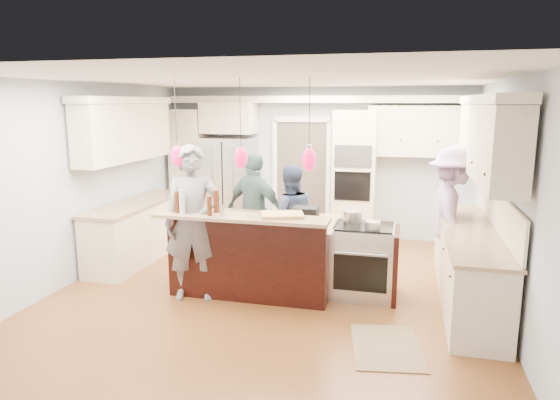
{
  "coord_description": "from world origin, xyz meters",
  "views": [
    {
      "loc": [
        1.59,
        -5.96,
        2.43
      ],
      "look_at": [
        0.0,
        0.35,
        1.15
      ],
      "focal_mm": 32.0,
      "sensor_mm": 36.0,
      "label": 1
    }
  ],
  "objects_px": {
    "kitchen_island": "(257,252)",
    "person_far_left": "(289,219)",
    "refrigerator": "(229,186)",
    "person_bar_end": "(193,223)",
    "island_range": "(365,261)"
  },
  "relations": [
    {
      "from": "refrigerator",
      "to": "person_bar_end",
      "type": "height_order",
      "value": "person_bar_end"
    },
    {
      "from": "refrigerator",
      "to": "person_far_left",
      "type": "bearing_deg",
      "value": -48.84
    },
    {
      "from": "island_range",
      "to": "person_bar_end",
      "type": "relative_size",
      "value": 0.48
    },
    {
      "from": "island_range",
      "to": "person_bar_end",
      "type": "xyz_separation_m",
      "value": [
        -2.06,
        -0.6,
        0.51
      ]
    },
    {
      "from": "kitchen_island",
      "to": "island_range",
      "type": "distance_m",
      "value": 1.41
    },
    {
      "from": "refrigerator",
      "to": "kitchen_island",
      "type": "bearing_deg",
      "value": -63.08
    },
    {
      "from": "kitchen_island",
      "to": "person_far_left",
      "type": "relative_size",
      "value": 1.35
    },
    {
      "from": "person_far_left",
      "to": "person_bar_end",
      "type": "bearing_deg",
      "value": 32.51
    },
    {
      "from": "refrigerator",
      "to": "person_far_left",
      "type": "xyz_separation_m",
      "value": [
        1.56,
        -1.79,
        -0.12
      ]
    },
    {
      "from": "island_range",
      "to": "person_far_left",
      "type": "relative_size",
      "value": 0.59
    },
    {
      "from": "refrigerator",
      "to": "person_bar_end",
      "type": "relative_size",
      "value": 0.93
    },
    {
      "from": "refrigerator",
      "to": "island_range",
      "type": "distance_m",
      "value": 3.71
    },
    {
      "from": "kitchen_island",
      "to": "person_bar_end",
      "type": "relative_size",
      "value": 1.09
    },
    {
      "from": "refrigerator",
      "to": "person_bar_end",
      "type": "bearing_deg",
      "value": -78.12
    },
    {
      "from": "kitchen_island",
      "to": "island_range",
      "type": "height_order",
      "value": "kitchen_island"
    }
  ]
}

